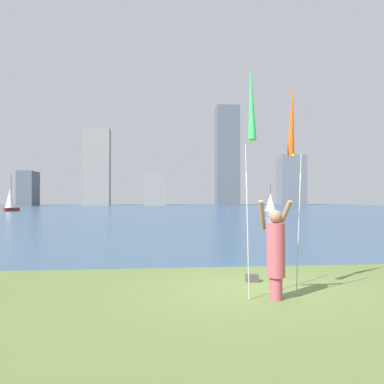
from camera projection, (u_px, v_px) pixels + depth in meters
ground at (168, 211)px, 59.07m from camera, size 120.00×138.00×0.12m
person at (276, 250)px, 7.55m from camera, size 0.72×0.53×1.96m
kite_flag_left at (251, 109)px, 7.37m from camera, size 0.16×0.62×4.56m
kite_flag_right at (292, 124)px, 8.15m from camera, size 0.16×0.69×4.44m
bag at (252, 278)px, 9.14m from camera, size 0.28×0.22×0.18m
sailboat_0 at (10, 199)px, 58.46m from camera, size 1.98×2.57×5.61m
sailboat_3 at (271, 204)px, 44.18m from camera, size 1.53×2.70×3.63m
skyline_tower_0 at (28, 188)px, 102.34m from camera, size 4.01×7.35×9.15m
skyline_tower_1 at (97, 167)px, 104.52m from camera, size 7.15×4.32×20.99m
skyline_tower_2 at (155, 189)px, 104.29m from camera, size 6.00×5.28×9.18m
skyline_tower_3 at (227, 156)px, 107.97m from camera, size 6.38×5.15×27.93m
skyline_tower_4 at (292, 180)px, 110.31m from camera, size 7.36×4.89×14.38m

